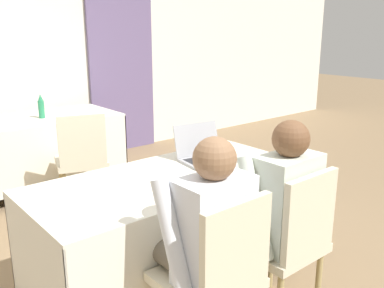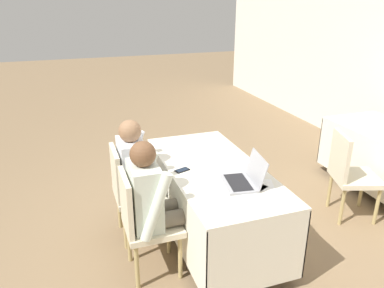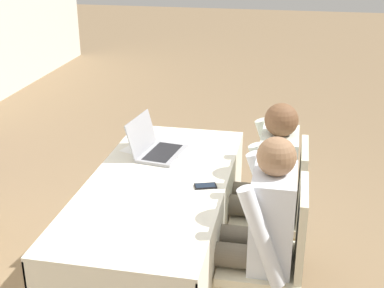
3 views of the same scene
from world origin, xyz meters
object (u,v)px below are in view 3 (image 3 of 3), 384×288
at_px(laptop, 156,148).
at_px(chair_near_right, 280,205).
at_px(chair_near_left, 275,254).
at_px(cell_phone, 205,186).
at_px(person_white_shirt, 265,181).
at_px(person_checkered_shirt, 257,226).

distance_m(laptop, chair_near_right, 0.87).
height_order(chair_near_left, chair_near_right, same).
height_order(cell_phone, chair_near_left, chair_near_left).
height_order(cell_phone, person_white_shirt, person_white_shirt).
bearing_deg(chair_near_left, chair_near_right, -180.00).
relative_size(laptop, chair_near_right, 0.43).
xyz_separation_m(laptop, person_white_shirt, (-0.11, -0.72, -0.12)).
bearing_deg(laptop, chair_near_left, -120.07).
xyz_separation_m(cell_phone, chair_near_left, (-0.25, -0.42, -0.24)).
relative_size(person_checkered_shirt, person_white_shirt, 1.00).
relative_size(chair_near_left, person_white_shirt, 0.78).
bearing_deg(chair_near_left, laptop, -128.29).
xyz_separation_m(person_checkered_shirt, person_white_shirt, (0.54, 0.00, 0.00)).
xyz_separation_m(laptop, person_checkered_shirt, (-0.65, -0.72, -0.12)).
xyz_separation_m(laptop, cell_phone, (-0.40, -0.40, -0.04)).
distance_m(chair_near_left, chair_near_right, 0.54).
relative_size(chair_near_left, chair_near_right, 1.00).
relative_size(cell_phone, person_checkered_shirt, 0.12).
bearing_deg(chair_near_left, person_white_shirt, -169.19).
height_order(chair_near_right, person_checkered_shirt, person_checkered_shirt).
xyz_separation_m(laptop, chair_near_right, (-0.11, -0.82, -0.28)).
xyz_separation_m(cell_phone, person_white_shirt, (0.29, -0.32, -0.08)).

